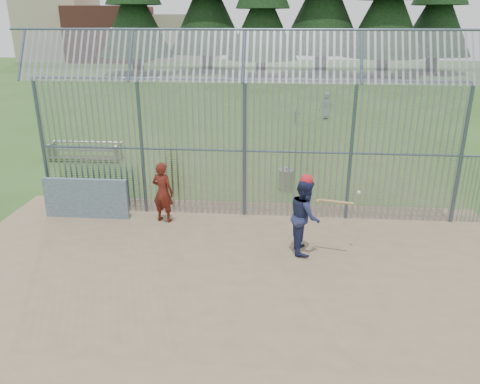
# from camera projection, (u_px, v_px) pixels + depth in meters

# --- Properties ---
(ground) EXTENTS (120.00, 120.00, 0.00)m
(ground) POSITION_uv_depth(u_px,v_px,m) (233.00, 275.00, 10.79)
(ground) COLOR #2D511E
(ground) RESTS_ON ground
(dirt_infield) EXTENTS (14.00, 10.00, 0.02)m
(dirt_infield) POSITION_uv_depth(u_px,v_px,m) (230.00, 286.00, 10.32)
(dirt_infield) COLOR #756047
(dirt_infield) RESTS_ON ground
(dugout_wall) EXTENTS (2.50, 0.12, 1.20)m
(dugout_wall) POSITION_uv_depth(u_px,v_px,m) (86.00, 198.00, 13.65)
(dugout_wall) COLOR #38566B
(dugout_wall) RESTS_ON dirt_infield
(batter) EXTENTS (0.78, 0.97, 1.90)m
(batter) POSITION_uv_depth(u_px,v_px,m) (305.00, 216.00, 11.56)
(batter) COLOR #22284F
(batter) RESTS_ON dirt_infield
(onlooker) EXTENTS (0.74, 0.59, 1.77)m
(onlooker) POSITION_uv_depth(u_px,v_px,m) (163.00, 192.00, 13.32)
(onlooker) COLOR maroon
(onlooker) RESTS_ON dirt_infield
(bg_kid_standing) EXTENTS (0.90, 0.75, 1.58)m
(bg_kid_standing) POSITION_uv_depth(u_px,v_px,m) (326.00, 106.00, 27.11)
(bg_kid_standing) COLOR slate
(bg_kid_standing) RESTS_ON ground
(bg_kid_seated) EXTENTS (0.52, 0.44, 0.83)m
(bg_kid_seated) POSITION_uv_depth(u_px,v_px,m) (297.00, 115.00, 26.27)
(bg_kid_seated) COLOR gray
(bg_kid_seated) RESTS_ON ground
(batting_gear) EXTENTS (1.47, 0.43, 0.67)m
(batting_gear) POSITION_uv_depth(u_px,v_px,m) (311.00, 183.00, 11.23)
(batting_gear) COLOR red
(batting_gear) RESTS_ON ground
(trash_can) EXTENTS (0.56, 0.56, 0.82)m
(trash_can) POSITION_uv_depth(u_px,v_px,m) (286.00, 180.00, 15.97)
(trash_can) COLOR gray
(trash_can) RESTS_ON ground
(bleacher) EXTENTS (3.00, 0.95, 0.72)m
(bleacher) POSITION_uv_depth(u_px,v_px,m) (85.00, 151.00, 19.34)
(bleacher) COLOR slate
(bleacher) RESTS_ON ground
(backstop_fence) EXTENTS (20.09, 0.81, 5.30)m
(backstop_fence) POSITION_uv_depth(u_px,v_px,m) (309.00, 140.00, 13.02)
(backstop_fence) COLOR #47566B
(backstop_fence) RESTS_ON ground
(distant_buildings) EXTENTS (26.50, 10.50, 8.00)m
(distant_buildings) POSITION_uv_depth(u_px,v_px,m) (106.00, 33.00, 64.13)
(distant_buildings) COLOR brown
(distant_buildings) RESTS_ON ground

